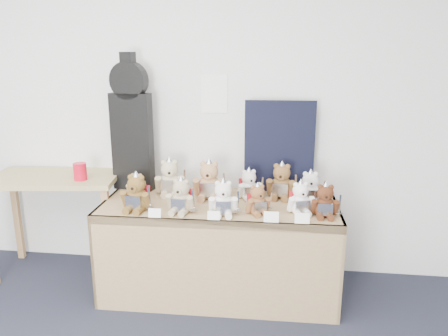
# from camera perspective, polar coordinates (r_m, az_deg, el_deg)

# --- Properties ---
(room_shell) EXTENTS (6.00, 6.00, 6.00)m
(room_shell) POSITION_cam_1_polar(r_m,az_deg,el_deg) (3.48, -1.31, 9.65)
(room_shell) COLOR silver
(room_shell) RESTS_ON floor
(display_table) EXTENTS (1.74, 0.75, 0.72)m
(display_table) POSITION_cam_1_polar(r_m,az_deg,el_deg) (3.20, -0.74, -7.59)
(display_table) COLOR olive
(display_table) RESTS_ON floor
(side_table) EXTENTS (1.06, 0.68, 0.83)m
(side_table) POSITION_cam_1_polar(r_m,az_deg,el_deg) (3.78, -21.10, -2.82)
(side_table) COLOR tan
(side_table) RESTS_ON floor
(guitar_case) EXTENTS (0.34, 0.14, 1.07)m
(guitar_case) POSITION_cam_1_polar(r_m,az_deg,el_deg) (3.49, -12.01, 5.60)
(guitar_case) COLOR black
(guitar_case) RESTS_ON display_table
(navy_board) EXTENTS (0.54, 0.03, 0.72)m
(navy_board) POSITION_cam_1_polar(r_m,az_deg,el_deg) (3.40, 7.23, 2.74)
(navy_board) COLOR black
(navy_board) RESTS_ON display_table
(red_cup) EXTENTS (0.10, 0.10, 0.13)m
(red_cup) POSITION_cam_1_polar(r_m,az_deg,el_deg) (3.53, -18.28, -0.44)
(red_cup) COLOR red
(red_cup) RESTS_ON side_table
(teddy_front_far_left) EXTENTS (0.24, 0.21, 0.29)m
(teddy_front_far_left) POSITION_cam_1_polar(r_m,az_deg,el_deg) (3.09, -11.35, -3.39)
(teddy_front_far_left) COLOR brown
(teddy_front_far_left) RESTS_ON display_table
(teddy_front_left) EXTENTS (0.22, 0.20, 0.27)m
(teddy_front_left) POSITION_cam_1_polar(r_m,az_deg,el_deg) (3.01, -5.61, -3.82)
(teddy_front_left) COLOR tan
(teddy_front_left) RESTS_ON display_table
(teddy_front_centre) EXTENTS (0.23, 0.19, 0.27)m
(teddy_front_centre) POSITION_cam_1_polar(r_m,az_deg,el_deg) (2.95, -0.10, -4.13)
(teddy_front_centre) COLOR white
(teddy_front_centre) RESTS_ON display_table
(teddy_front_right) EXTENTS (0.19, 0.19, 0.23)m
(teddy_front_right) POSITION_cam_1_polar(r_m,az_deg,el_deg) (2.99, 4.42, -4.26)
(teddy_front_right) COLOR brown
(teddy_front_right) RESTS_ON display_table
(teddy_front_far_right) EXTENTS (0.21, 0.19, 0.25)m
(teddy_front_far_right) POSITION_cam_1_polar(r_m,az_deg,el_deg) (3.03, 9.94, -4.02)
(teddy_front_far_right) COLOR white
(teddy_front_far_right) RESTS_ON display_table
(teddy_front_end) EXTENTS (0.21, 0.16, 0.26)m
(teddy_front_end) POSITION_cam_1_polar(r_m,az_deg,el_deg) (3.00, 13.06, -4.35)
(teddy_front_end) COLOR #4F2B1B
(teddy_front_end) RESTS_ON display_table
(teddy_back_left) EXTENTS (0.26, 0.23, 0.31)m
(teddy_back_left) POSITION_cam_1_polar(r_m,az_deg,el_deg) (3.38, -7.08, -1.40)
(teddy_back_left) COLOR #C3B48E
(teddy_back_left) RESTS_ON display_table
(teddy_back_centre_left) EXTENTS (0.26, 0.21, 0.33)m
(teddy_back_centre_left) POSITION_cam_1_polar(r_m,az_deg,el_deg) (3.27, -1.96, -1.79)
(teddy_back_centre_left) COLOR tan
(teddy_back_centre_left) RESTS_ON display_table
(teddy_back_centre_right) EXTENTS (0.21, 0.20, 0.26)m
(teddy_back_centre_right) POSITION_cam_1_polar(r_m,az_deg,el_deg) (3.28, 3.28, -2.30)
(teddy_back_centre_right) COLOR silver
(teddy_back_centre_right) RESTS_ON display_table
(teddy_back_right) EXTENTS (0.25, 0.21, 0.30)m
(teddy_back_right) POSITION_cam_1_polar(r_m,az_deg,el_deg) (3.31, 7.50, -1.87)
(teddy_back_right) COLOR brown
(teddy_back_right) RESTS_ON display_table
(teddy_back_end) EXTENTS (0.22, 0.18, 0.27)m
(teddy_back_end) POSITION_cam_1_polar(r_m,az_deg,el_deg) (3.24, 11.17, -2.66)
(teddy_back_end) COLOR white
(teddy_back_end) RESTS_ON display_table
(teddy_back_far_left) EXTENTS (0.17, 0.14, 0.21)m
(teddy_back_far_left) POSITION_cam_1_polar(r_m,az_deg,el_deg) (3.38, -11.32, -2.35)
(teddy_back_far_left) COLOR #987346
(teddy_back_far_left) RESTS_ON display_table
(entry_card_a) EXTENTS (0.09, 0.02, 0.06)m
(entry_card_a) POSITION_cam_1_polar(r_m,az_deg,el_deg) (2.96, -9.04, -5.83)
(entry_card_a) COLOR white
(entry_card_a) RESTS_ON display_table
(entry_card_b) EXTENTS (0.08, 0.02, 0.06)m
(entry_card_b) POSITION_cam_1_polar(r_m,az_deg,el_deg) (2.88, -1.36, -6.23)
(entry_card_b) COLOR white
(entry_card_b) RESTS_ON display_table
(entry_card_c) EXTENTS (0.10, 0.02, 0.07)m
(entry_card_c) POSITION_cam_1_polar(r_m,az_deg,el_deg) (2.86, 6.19, -6.37)
(entry_card_c) COLOR white
(entry_card_c) RESTS_ON display_table
(entry_card_d) EXTENTS (0.10, 0.02, 0.07)m
(entry_card_d) POSITION_cam_1_polar(r_m,az_deg,el_deg) (2.87, 10.17, -6.48)
(entry_card_d) COLOR white
(entry_card_d) RESTS_ON display_table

